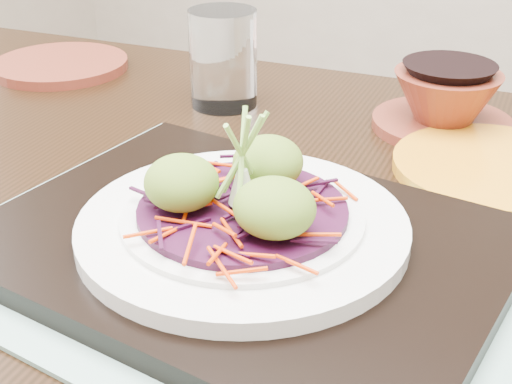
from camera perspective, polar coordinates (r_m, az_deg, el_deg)
The scene contains 12 objects.
dining_table at distance 0.66m, azimuth -1.79°, elevation -8.71°, with size 1.26×0.91×0.74m.
placemat at distance 0.54m, azimuth -1.04°, elevation -5.11°, with size 0.43×0.34×0.00m, color #7FA496.
serving_tray at distance 0.53m, azimuth -1.05°, elevation -4.18°, with size 0.38×0.28×0.02m, color black.
white_plate at distance 0.53m, azimuth -1.07°, elevation -2.64°, with size 0.24×0.24×0.02m.
cabbage_bed at distance 0.52m, azimuth -1.08°, elevation -1.46°, with size 0.15×0.15×0.01m, color #350A2A.
carrot_julienne at distance 0.52m, azimuth -1.09°, elevation -0.73°, with size 0.19×0.19×0.01m, color red, non-canonical shape.
guacamole_scoops at distance 0.51m, azimuth -1.14°, elevation 0.65°, with size 0.13×0.12×0.04m.
scallion_garnish at distance 0.50m, azimuth -1.12°, elevation 2.58°, with size 0.06×0.06×0.08m, color #86BF4C, non-canonical shape.
terracotta_side_plate at distance 0.99m, azimuth -15.36°, elevation 9.78°, with size 0.18×0.18×0.01m, color #5D2216.
water_glass at distance 0.82m, azimuth -2.64°, elevation 10.61°, with size 0.08×0.08×0.11m, color white.
terracotta_bowl_set at distance 0.78m, azimuth 14.87°, elevation 6.81°, with size 0.20×0.20×0.06m.
yellow_plate at distance 0.70m, azimuth 18.62°, elevation 1.86°, with size 0.19×0.19×0.01m, color #C17615.
Camera 1 is at (0.24, -0.48, 1.03)m, focal length 50.00 mm.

